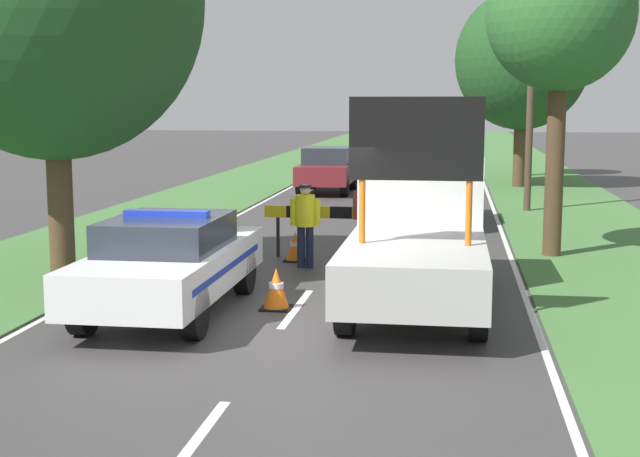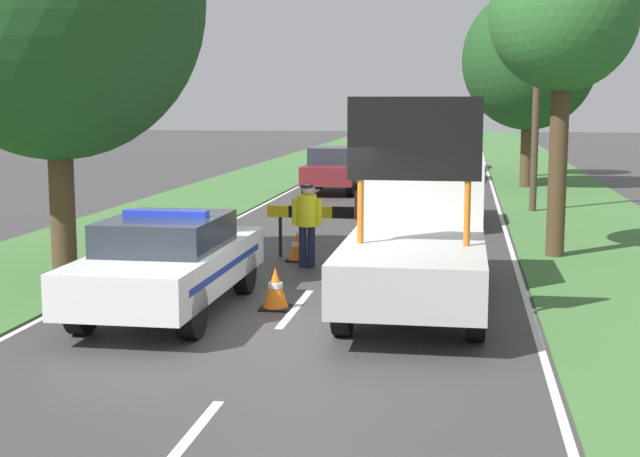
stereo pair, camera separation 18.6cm
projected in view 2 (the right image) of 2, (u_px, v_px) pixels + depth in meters
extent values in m
plane|color=#3D3A3A|center=(279.00, 328.00, 12.40)|extent=(160.00, 160.00, 0.00)
cube|color=silver|center=(181.00, 448.00, 8.12)|extent=(0.12, 2.55, 0.01)
cube|color=silver|center=(296.00, 308.00, 13.58)|extent=(0.12, 2.55, 0.01)
cube|color=silver|center=(345.00, 248.00, 19.05)|extent=(0.12, 2.55, 0.01)
cube|color=silver|center=(372.00, 215.00, 24.51)|extent=(0.12, 2.55, 0.01)
cube|color=silver|center=(389.00, 194.00, 29.98)|extent=(0.12, 2.55, 0.01)
cube|color=silver|center=(401.00, 180.00, 35.44)|extent=(0.12, 2.55, 0.01)
cube|color=silver|center=(409.00, 169.00, 40.91)|extent=(0.12, 2.55, 0.01)
cube|color=silver|center=(416.00, 161.00, 46.37)|extent=(0.12, 2.55, 0.01)
cube|color=silver|center=(421.00, 155.00, 51.84)|extent=(0.12, 2.55, 0.01)
cube|color=silver|center=(426.00, 150.00, 57.30)|extent=(0.12, 2.55, 0.01)
cube|color=silver|center=(429.00, 145.00, 62.77)|extent=(0.12, 2.55, 0.01)
cube|color=silver|center=(290.00, 191.00, 31.23)|extent=(0.10, 71.09, 0.01)
cube|color=silver|center=(494.00, 194.00, 30.11)|extent=(0.10, 71.09, 0.01)
cube|color=#427038|center=(241.00, 186.00, 32.83)|extent=(4.04, 120.00, 0.03)
cube|color=#427038|center=(555.00, 191.00, 31.04)|extent=(4.04, 120.00, 0.03)
cube|color=white|center=(170.00, 267.00, 13.29)|extent=(1.79, 4.66, 0.61)
cube|color=#282D38|center=(166.00, 233.00, 13.08)|extent=(1.57, 2.14, 0.47)
cylinder|color=black|center=(154.00, 268.00, 14.87)|extent=(0.24, 0.74, 0.74)
cylinder|color=black|center=(245.00, 271.00, 14.62)|extent=(0.24, 0.74, 0.74)
cylinder|color=black|center=(81.00, 307.00, 12.05)|extent=(0.24, 0.74, 0.74)
cylinder|color=black|center=(192.00, 311.00, 11.80)|extent=(0.24, 0.74, 0.74)
cube|color=#1E38C6|center=(166.00, 213.00, 13.04)|extent=(1.25, 0.24, 0.10)
cube|color=#193399|center=(170.00, 265.00, 13.29)|extent=(1.80, 3.82, 0.10)
cube|color=black|center=(214.00, 246.00, 15.61)|extent=(0.98, 0.08, 0.37)
cube|color=white|center=(423.00, 206.00, 15.27)|extent=(2.01, 2.20, 1.80)
cube|color=#232833|center=(426.00, 182.00, 16.28)|extent=(1.71, 0.04, 0.79)
cube|color=#B2B2AD|center=(413.00, 269.00, 12.50)|extent=(2.01, 3.63, 0.70)
cylinder|color=#D16619|center=(361.00, 212.00, 12.51)|extent=(0.09, 0.09, 0.90)
cylinder|color=#D16619|center=(467.00, 214.00, 12.27)|extent=(0.09, 0.09, 0.90)
cube|color=black|center=(414.00, 139.00, 12.24)|extent=(1.85, 0.12, 1.15)
cylinder|color=black|center=(371.00, 256.00, 15.54)|extent=(0.24, 0.89, 0.89)
cylinder|color=black|center=(474.00, 259.00, 15.26)|extent=(0.24, 0.89, 0.89)
cylinder|color=black|center=(343.00, 303.00, 11.98)|extent=(0.24, 0.89, 0.89)
cylinder|color=black|center=(476.00, 307.00, 11.70)|extent=(0.24, 0.89, 0.89)
cylinder|color=black|center=(280.00, 237.00, 18.00)|extent=(0.07, 0.07, 0.81)
cylinder|color=black|center=(385.00, 240.00, 17.67)|extent=(0.07, 0.07, 0.81)
cube|color=yellow|center=(278.00, 211.00, 17.94)|extent=(0.44, 0.08, 0.23)
cube|color=black|center=(300.00, 212.00, 17.87)|extent=(0.44, 0.08, 0.23)
cube|color=yellow|center=(321.00, 212.00, 17.80)|extent=(0.44, 0.08, 0.23)
cube|color=black|center=(343.00, 213.00, 17.73)|extent=(0.44, 0.08, 0.23)
cube|color=yellow|center=(366.00, 213.00, 17.65)|extent=(0.44, 0.08, 0.23)
cube|color=black|center=(388.00, 214.00, 17.58)|extent=(0.44, 0.08, 0.23)
cylinder|color=#191E38|center=(303.00, 247.00, 16.85)|extent=(0.15, 0.15, 0.79)
cylinder|color=#191E38|center=(311.00, 247.00, 16.83)|extent=(0.15, 0.15, 0.79)
cylinder|color=yellow|center=(307.00, 210.00, 16.74)|extent=(0.36, 0.36, 0.60)
cylinder|color=yellow|center=(295.00, 212.00, 16.78)|extent=(0.12, 0.12, 0.51)
cylinder|color=yellow|center=(319.00, 212.00, 16.71)|extent=(0.12, 0.12, 0.51)
sphere|color=tan|center=(307.00, 189.00, 16.68)|extent=(0.20, 0.20, 0.20)
cylinder|color=#141933|center=(307.00, 186.00, 16.68)|extent=(0.24, 0.24, 0.05)
cylinder|color=#191E38|center=(366.00, 242.00, 17.18)|extent=(0.16, 0.16, 0.86)
cylinder|color=#191E38|center=(375.00, 243.00, 17.15)|extent=(0.16, 0.16, 0.86)
cylinder|color=maroon|center=(371.00, 204.00, 17.06)|extent=(0.39, 0.39, 0.64)
cylinder|color=maroon|center=(358.00, 205.00, 17.10)|extent=(0.13, 0.13, 0.55)
cylinder|color=maroon|center=(383.00, 206.00, 17.02)|extent=(0.13, 0.13, 0.55)
sphere|color=tan|center=(371.00, 181.00, 17.00)|extent=(0.22, 0.22, 0.22)
cube|color=black|center=(276.00, 308.00, 13.55)|extent=(0.46, 0.46, 0.03)
cone|color=orange|center=(275.00, 287.00, 13.50)|extent=(0.39, 0.39, 0.61)
cylinder|color=white|center=(275.00, 285.00, 13.50)|extent=(0.22, 0.22, 0.08)
cube|color=black|center=(297.00, 260.00, 17.59)|extent=(0.42, 0.42, 0.03)
cone|color=orange|center=(297.00, 245.00, 17.55)|extent=(0.36, 0.36, 0.56)
cylinder|color=white|center=(297.00, 244.00, 17.55)|extent=(0.20, 0.20, 0.08)
cube|color=black|center=(444.00, 198.00, 23.12)|extent=(1.70, 4.49, 0.61)
cube|color=#282D38|center=(444.00, 176.00, 22.90)|extent=(1.50, 2.06, 0.52)
cylinder|color=black|center=(418.00, 203.00, 24.64)|extent=(0.24, 0.67, 0.67)
cylinder|color=black|center=(472.00, 204.00, 24.40)|extent=(0.24, 0.67, 0.67)
cylinder|color=black|center=(412.00, 216.00, 21.92)|extent=(0.24, 0.67, 0.67)
cylinder|color=black|center=(472.00, 217.00, 21.68)|extent=(0.24, 0.67, 0.67)
cube|color=maroon|center=(334.00, 173.00, 30.59)|extent=(1.72, 4.01, 0.63)
cube|color=#282D38|center=(333.00, 155.00, 30.38)|extent=(1.51, 1.84, 0.56)
cylinder|color=black|center=(319.00, 178.00, 31.96)|extent=(0.24, 0.75, 0.75)
cylinder|color=black|center=(359.00, 179.00, 31.73)|extent=(0.24, 0.75, 0.75)
cylinder|color=black|center=(306.00, 185.00, 29.54)|extent=(0.24, 0.75, 0.75)
cylinder|color=black|center=(351.00, 185.00, 29.30)|extent=(0.24, 0.75, 0.75)
cube|color=silver|center=(447.00, 162.00, 35.70)|extent=(1.84, 4.24, 0.61)
cube|color=#282D38|center=(447.00, 148.00, 35.49)|extent=(1.62, 1.95, 0.55)
cylinder|color=black|center=(428.00, 167.00, 37.15)|extent=(0.24, 0.76, 0.76)
cylinder|color=black|center=(467.00, 168.00, 36.90)|extent=(0.24, 0.76, 0.76)
cylinder|color=black|center=(425.00, 172.00, 34.58)|extent=(0.24, 0.76, 0.76)
cylinder|color=black|center=(467.00, 173.00, 34.33)|extent=(0.24, 0.76, 0.76)
cube|color=navy|center=(453.00, 153.00, 41.38)|extent=(1.80, 4.34, 0.72)
cube|color=#282D38|center=(453.00, 140.00, 41.17)|extent=(1.58, 2.00, 0.47)
cylinder|color=black|center=(437.00, 158.00, 42.87)|extent=(0.24, 0.75, 0.75)
cylinder|color=black|center=(470.00, 159.00, 42.62)|extent=(0.24, 0.75, 0.75)
cylinder|color=black|center=(435.00, 162.00, 40.24)|extent=(0.24, 0.75, 0.75)
cylinder|color=black|center=(470.00, 163.00, 39.99)|extent=(0.24, 0.75, 0.75)
cylinder|color=#4C3823|center=(529.00, 134.00, 36.74)|extent=(0.36, 0.36, 3.51)
ellipsoid|color=#235623|center=(531.00, 65.00, 36.34)|extent=(2.81, 2.81, 2.95)
cylinder|color=#4C3823|center=(62.00, 199.00, 15.40)|extent=(0.43, 0.43, 2.89)
ellipsoid|color=#1E471E|center=(54.00, 1.00, 14.92)|extent=(5.08, 5.08, 5.34)
cylinder|color=#4C3823|center=(526.00, 149.00, 32.19)|extent=(0.42, 0.42, 2.81)
ellipsoid|color=#1E471E|center=(529.00, 59.00, 31.73)|extent=(4.77, 4.77, 5.01)
cylinder|color=#4C3823|center=(558.00, 165.00, 17.75)|extent=(0.37, 0.37, 3.74)
ellipsoid|color=#2D662D|center=(564.00, 13.00, 17.32)|extent=(2.90, 2.90, 3.05)
cylinder|color=#473828|center=(538.00, 58.00, 24.74)|extent=(0.20, 0.20, 8.65)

